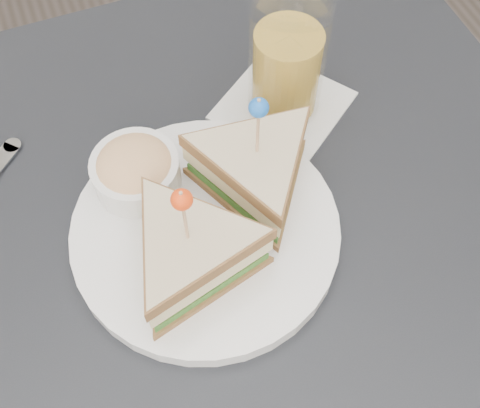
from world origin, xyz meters
name	(u,v)px	position (x,y,z in m)	size (l,w,h in m)	color
ground_plane	(237,402)	(0.00, 0.00, 0.00)	(3.50, 3.50, 0.00)	#3F3833
table	(235,269)	(0.00, 0.00, 0.67)	(0.80, 0.80, 0.75)	black
plate_meal	(211,211)	(-0.02, 0.02, 0.80)	(0.34, 0.34, 0.16)	white
drink_set	(287,61)	(0.12, 0.15, 0.83)	(0.19, 0.19, 0.17)	silver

